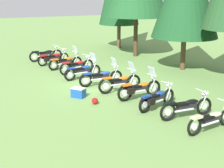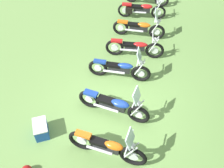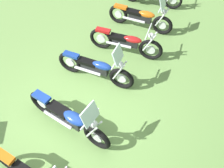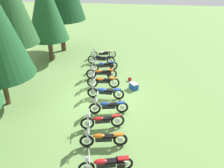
{
  "view_description": "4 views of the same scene",
  "coord_description": "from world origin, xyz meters",
  "px_view_note": "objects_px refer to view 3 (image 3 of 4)",
  "views": [
    {
      "loc": [
        17.12,
        -6.23,
        5.01
      ],
      "look_at": [
        1.98,
        -0.2,
        0.56
      ],
      "focal_mm": 59.53,
      "sensor_mm": 36.0,
      "label": 1
    },
    {
      "loc": [
        4.69,
        1.95,
        6.56
      ],
      "look_at": [
        -0.35,
        -0.28,
        0.85
      ],
      "focal_mm": 40.92,
      "sensor_mm": 36.0,
      "label": 2
    },
    {
      "loc": [
        1.94,
        2.55,
        5.23
      ],
      "look_at": [
        -0.93,
        0.47,
        0.99
      ],
      "focal_mm": 39.29,
      "sensor_mm": 36.0,
      "label": 3
    },
    {
      "loc": [
        -12.34,
        -2.45,
        7.55
      ],
      "look_at": [
        1.16,
        -0.28,
        0.5
      ],
      "focal_mm": 37.19,
      "sensor_mm": 36.0,
      "label": 4
    }
  ],
  "objects_px": {
    "motorcycle_3": "(126,42)",
    "motorcycle_5": "(68,118)",
    "motorcycle_4": "(96,68)",
    "motorcycle_2": "(141,17)"
  },
  "relations": [
    {
      "from": "motorcycle_2",
      "to": "motorcycle_4",
      "type": "height_order",
      "value": "motorcycle_4"
    },
    {
      "from": "motorcycle_5",
      "to": "motorcycle_4",
      "type": "bearing_deg",
      "value": 103.82
    },
    {
      "from": "motorcycle_3",
      "to": "motorcycle_5",
      "type": "bearing_deg",
      "value": -99.09
    },
    {
      "from": "motorcycle_4",
      "to": "motorcycle_3",
      "type": "bearing_deg",
      "value": 74.74
    },
    {
      "from": "motorcycle_2",
      "to": "motorcycle_3",
      "type": "relative_size",
      "value": 1.0
    },
    {
      "from": "motorcycle_5",
      "to": "motorcycle_3",
      "type": "bearing_deg",
      "value": 95.53
    },
    {
      "from": "motorcycle_2",
      "to": "motorcycle_3",
      "type": "bearing_deg",
      "value": -89.92
    },
    {
      "from": "motorcycle_3",
      "to": "motorcycle_4",
      "type": "bearing_deg",
      "value": -109.19
    },
    {
      "from": "motorcycle_3",
      "to": "motorcycle_4",
      "type": "distance_m",
      "value": 1.37
    },
    {
      "from": "motorcycle_2",
      "to": "motorcycle_4",
      "type": "bearing_deg",
      "value": -97.23
    }
  ]
}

